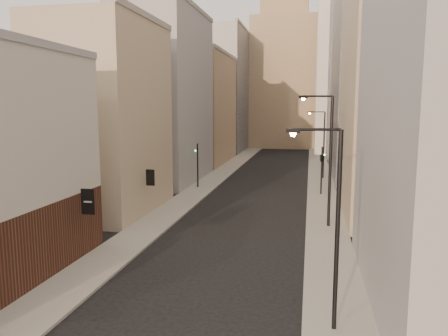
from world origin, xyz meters
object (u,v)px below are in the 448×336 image
clock_tower (284,68)px  streetlamp_near (332,219)px  white_tower (339,55)px  streetlamp_far (322,141)px  traffic_light_left (198,157)px  streetlamp_mid (327,153)px  traffic_light_right (322,158)px

clock_tower → streetlamp_near: clock_tower is taller
white_tower → streetlamp_far: size_ratio=4.93×
streetlamp_near → streetlamp_far: size_ratio=0.97×
streetlamp_near → traffic_light_left: bearing=104.2°
clock_tower → streetlamp_mid: size_ratio=4.57×
clock_tower → traffic_light_left: clock_tower is taller
white_tower → traffic_light_left: (-16.99, -40.25, -15.15)m
traffic_light_left → streetlamp_far: bearing=-144.2°
streetlamp_far → clock_tower: bearing=90.2°
white_tower → streetlamp_mid: bearing=-93.8°
streetlamp_mid → traffic_light_left: (-13.39, 13.62, -2.15)m
streetlamp_near → traffic_light_left: streetlamp_near is taller
white_tower → streetlamp_mid: size_ratio=4.23×
traffic_light_right → streetlamp_mid: bearing=94.5°
streetlamp_mid → streetlamp_far: bearing=72.0°
white_tower → streetlamp_far: white_tower is taller
white_tower → traffic_light_left: 46.24m
streetlamp_near → traffic_light_left: 32.06m
white_tower → traffic_light_right: 44.34m
white_tower → traffic_light_right: size_ratio=8.30×
white_tower → streetlamp_far: bearing=-96.2°
clock_tower → streetlamp_mid: clock_tower is taller
streetlamp_far → traffic_light_left: size_ratio=1.68×
clock_tower → traffic_light_right: 57.82m
streetlamp_near → streetlamp_mid: streetlamp_mid is taller
white_tower → clock_tower: bearing=128.2°
traffic_light_left → traffic_light_right: 13.44m
streetlamp_far → traffic_light_left: 16.41m
streetlamp_far → traffic_light_right: streetlamp_far is taller
streetlamp_far → traffic_light_left: streetlamp_far is taller
traffic_light_left → traffic_light_right: bearing=176.0°
streetlamp_mid → white_tower: bearing=68.7°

